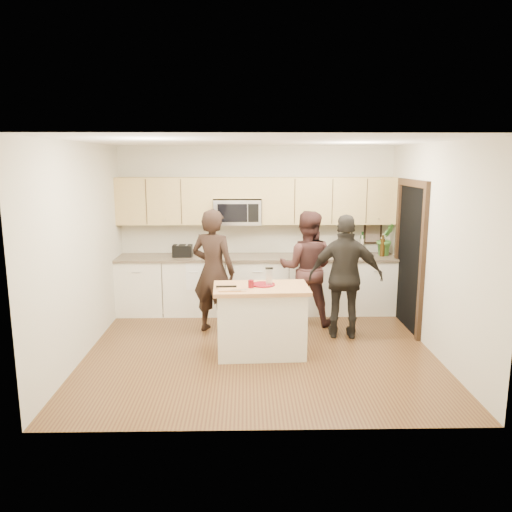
{
  "coord_description": "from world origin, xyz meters",
  "views": [
    {
      "loc": [
        -0.18,
        -6.25,
        2.48
      ],
      "look_at": [
        -0.04,
        0.35,
        1.2
      ],
      "focal_mm": 35.0,
      "sensor_mm": 36.0,
      "label": 1
    }
  ],
  "objects_px": {
    "toaster": "(183,251)",
    "woman_center": "(307,268)",
    "woman_right": "(346,277)",
    "woman_left": "(213,271)",
    "island": "(261,320)"
  },
  "relations": [
    {
      "from": "woman_center",
      "to": "island",
      "type": "bearing_deg",
      "value": 69.28
    },
    {
      "from": "island",
      "to": "woman_center",
      "type": "bearing_deg",
      "value": 56.79
    },
    {
      "from": "woman_center",
      "to": "woman_right",
      "type": "distance_m",
      "value": 0.77
    },
    {
      "from": "toaster",
      "to": "woman_center",
      "type": "xyz_separation_m",
      "value": [
        1.94,
        -0.58,
        -0.17
      ]
    },
    {
      "from": "woman_center",
      "to": "woman_right",
      "type": "bearing_deg",
      "value": 138.29
    },
    {
      "from": "woman_right",
      "to": "woman_center",
      "type": "bearing_deg",
      "value": -44.83
    },
    {
      "from": "island",
      "to": "woman_left",
      "type": "relative_size",
      "value": 0.68
    },
    {
      "from": "toaster",
      "to": "woman_left",
      "type": "distance_m",
      "value": 1.07
    },
    {
      "from": "toaster",
      "to": "woman_center",
      "type": "height_order",
      "value": "woman_center"
    },
    {
      "from": "island",
      "to": "woman_right",
      "type": "xyz_separation_m",
      "value": [
        1.2,
        0.61,
        0.42
      ]
    },
    {
      "from": "woman_right",
      "to": "woman_left",
      "type": "bearing_deg",
      "value": -1.46
    },
    {
      "from": "toaster",
      "to": "woman_right",
      "type": "bearing_deg",
      "value": -26.15
    },
    {
      "from": "woman_left",
      "to": "woman_center",
      "type": "xyz_separation_m",
      "value": [
        1.39,
        0.33,
        -0.03
      ]
    },
    {
      "from": "toaster",
      "to": "island",
      "type": "bearing_deg",
      "value": -55.98
    },
    {
      "from": "toaster",
      "to": "woman_right",
      "type": "height_order",
      "value": "woman_right"
    }
  ]
}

